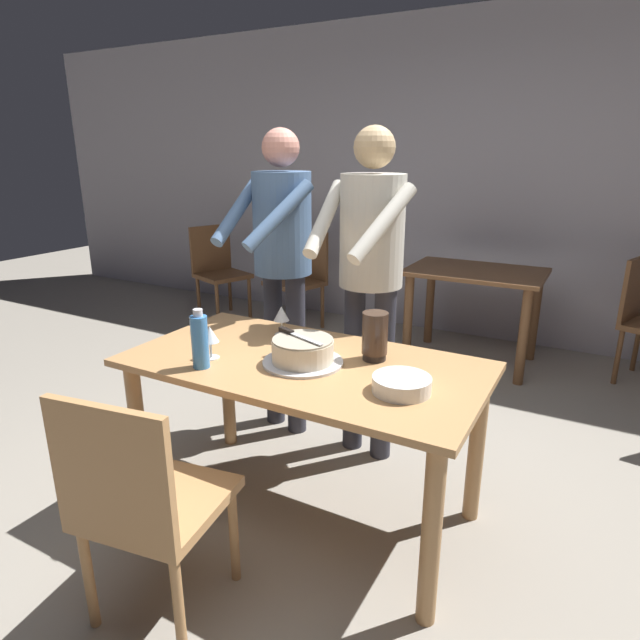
{
  "coord_description": "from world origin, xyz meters",
  "views": [
    {
      "loc": [
        1.08,
        -1.83,
        1.61
      ],
      "look_at": [
        0.01,
        0.12,
        0.9
      ],
      "focal_mm": 30.07,
      "sensor_mm": 36.0,
      "label": 1
    }
  ],
  "objects": [
    {
      "name": "main_dining_table",
      "position": [
        0.0,
        0.0,
        0.63
      ],
      "size": [
        1.52,
        0.8,
        0.75
      ],
      "color": "tan",
      "rests_on": "ground_plane"
    },
    {
      "name": "cake_knife",
      "position": [
        -0.06,
        -0.0,
        0.87
      ],
      "size": [
        0.26,
        0.11,
        0.02
      ],
      "color": "silver",
      "rests_on": "cake_on_platter"
    },
    {
      "name": "cake_on_platter",
      "position": [
        0.01,
        -0.03,
        0.8
      ],
      "size": [
        0.34,
        0.34,
        0.11
      ],
      "color": "silver",
      "rests_on": "main_dining_table"
    },
    {
      "name": "chair_near_side",
      "position": [
        -0.17,
        -0.78,
        0.49
      ],
      "size": [
        0.5,
        0.5,
        0.9
      ],
      "color": "tan",
      "rests_on": "ground_plane"
    },
    {
      "name": "wine_glass_far",
      "position": [
        -0.26,
        0.24,
        0.85
      ],
      "size": [
        0.08,
        0.08,
        0.14
      ],
      "color": "silver",
      "rests_on": "main_dining_table"
    },
    {
      "name": "person_standing_beside",
      "position": [
        -0.51,
        0.64,
        1.08
      ],
      "size": [
        0.46,
        0.57,
        1.72
      ],
      "color": "#2D2D38",
      "rests_on": "ground_plane"
    },
    {
      "name": "background_chair_1",
      "position": [
        -1.42,
        2.37,
        0.49
      ],
      "size": [
        0.55,
        0.55,
        0.9
      ],
      "color": "brown",
      "rests_on": "ground_plane"
    },
    {
      "name": "back_wall",
      "position": [
        0.0,
        2.94,
        1.35
      ],
      "size": [
        10.0,
        0.12,
        2.7
      ],
      "primitive_type": "cube",
      "color": "#ADA8B2",
      "rests_on": "ground_plane"
    },
    {
      "name": "wine_glass_near",
      "position": [
        -0.37,
        -0.16,
        0.85
      ],
      "size": [
        0.08,
        0.08,
        0.14
      ],
      "color": "silver",
      "rests_on": "main_dining_table"
    },
    {
      "name": "plate_stack",
      "position": [
        0.47,
        -0.09,
        0.78
      ],
      "size": [
        0.22,
        0.22,
        0.06
      ],
      "color": "white",
      "rests_on": "main_dining_table"
    },
    {
      "name": "background_chair_2",
      "position": [
        -2.3,
        2.25,
        0.49
      ],
      "size": [
        0.56,
        0.56,
        0.9
      ],
      "color": "brown",
      "rests_on": "ground_plane"
    },
    {
      "name": "hurricane_lamp",
      "position": [
        0.26,
        0.16,
        0.86
      ],
      "size": [
        0.11,
        0.11,
        0.21
      ],
      "color": "black",
      "rests_on": "main_dining_table"
    },
    {
      "name": "background_table",
      "position": [
        0.2,
        2.24,
        0.58
      ],
      "size": [
        1.0,
        0.7,
        0.74
      ],
      "color": "brown",
      "rests_on": "ground_plane"
    },
    {
      "name": "ground_plane",
      "position": [
        0.0,
        0.0,
        0.0
      ],
      "size": [
        14.0,
        14.0,
        0.0
      ],
      "primitive_type": "plane",
      "color": "gray"
    },
    {
      "name": "water_bottle",
      "position": [
        -0.34,
        -0.26,
        0.86
      ],
      "size": [
        0.07,
        0.07,
        0.25
      ],
      "color": "#387AC6",
      "rests_on": "main_dining_table"
    },
    {
      "name": "person_cutting_cake",
      "position": [
        0.03,
        0.61,
        1.08
      ],
      "size": [
        0.46,
        0.57,
        1.72
      ],
      "color": "#2D2D38",
      "rests_on": "ground_plane"
    }
  ]
}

